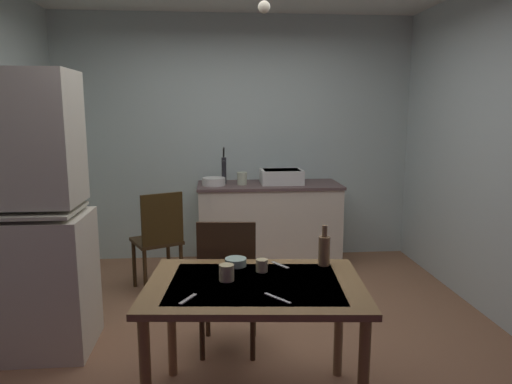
# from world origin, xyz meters

# --- Properties ---
(ground_plane) EXTENTS (4.90, 4.90, 0.00)m
(ground_plane) POSITION_xyz_m (0.00, 0.00, 0.00)
(ground_plane) COLOR #936448
(wall_back) EXTENTS (4.00, 0.10, 2.68)m
(wall_back) POSITION_xyz_m (0.00, 1.98, 1.34)
(wall_back) COLOR silver
(wall_back) RESTS_ON ground
(hutch_cabinet) EXTENTS (0.81, 0.57, 1.93)m
(hutch_cabinet) POSITION_xyz_m (-1.53, -0.09, 0.90)
(hutch_cabinet) COLOR beige
(hutch_cabinet) RESTS_ON ground
(counter_cabinet) EXTENTS (1.52, 0.64, 0.89)m
(counter_cabinet) POSITION_xyz_m (0.33, 1.61, 0.44)
(counter_cabinet) COLOR beige
(counter_cabinet) RESTS_ON ground
(sink_basin) EXTENTS (0.44, 0.34, 0.15)m
(sink_basin) POSITION_xyz_m (0.46, 1.61, 0.97)
(sink_basin) COLOR white
(sink_basin) RESTS_ON counter_cabinet
(hand_pump) EXTENTS (0.05, 0.27, 0.39)m
(hand_pump) POSITION_xyz_m (-0.15, 1.65, 1.06)
(hand_pump) COLOR #232328
(hand_pump) RESTS_ON counter_cabinet
(mixing_bowl_counter) EXTENTS (0.24, 0.24, 0.08)m
(mixing_bowl_counter) POSITION_xyz_m (-0.26, 1.56, 0.93)
(mixing_bowl_counter) COLOR white
(mixing_bowl_counter) RESTS_ON counter_cabinet
(stoneware_crock) EXTENTS (0.10, 0.10, 0.13)m
(stoneware_crock) POSITION_xyz_m (0.04, 1.57, 0.95)
(stoneware_crock) COLOR beige
(stoneware_crock) RESTS_ON counter_cabinet
(dining_table) EXTENTS (1.24, 0.91, 0.75)m
(dining_table) POSITION_xyz_m (-0.04, -0.90, 0.65)
(dining_table) COLOR olive
(dining_table) RESTS_ON ground
(chair_far_side) EXTENTS (0.44, 0.44, 0.96)m
(chair_far_side) POSITION_xyz_m (-0.17, -0.27, 0.51)
(chair_far_side) COLOR #392515
(chair_far_side) RESTS_ON ground
(chair_by_counter) EXTENTS (0.53, 0.53, 0.94)m
(chair_by_counter) POSITION_xyz_m (-0.76, 0.90, 0.51)
(chair_by_counter) COLOR #352412
(chair_by_counter) RESTS_ON ground
(serving_bowl_wide) EXTENTS (0.13, 0.13, 0.05)m
(serving_bowl_wide) POSITION_xyz_m (-0.13, -0.61, 0.77)
(serving_bowl_wide) COLOR #ADD1C1
(serving_bowl_wide) RESTS_ON dining_table
(teacup_mint) EXTENTS (0.07, 0.07, 0.07)m
(teacup_mint) POSITION_xyz_m (0.02, -0.72, 0.78)
(teacup_mint) COLOR beige
(teacup_mint) RESTS_ON dining_table
(mug_tall) EXTENTS (0.08, 0.08, 0.09)m
(mug_tall) POSITION_xyz_m (-0.19, -0.85, 0.79)
(mug_tall) COLOR beige
(mug_tall) RESTS_ON dining_table
(glass_bottle) EXTENTS (0.07, 0.07, 0.25)m
(glass_bottle) POSITION_xyz_m (0.40, -0.65, 0.84)
(glass_bottle) COLOR olive
(glass_bottle) RESTS_ON dining_table
(table_knife) EXTENTS (0.12, 0.15, 0.00)m
(table_knife) POSITION_xyz_m (0.06, -1.12, 0.75)
(table_knife) COLOR silver
(table_knife) RESTS_ON dining_table
(teaspoon_near_bowl) EXTENTS (0.09, 0.13, 0.00)m
(teaspoon_near_bowl) POSITION_xyz_m (-0.38, -1.10, 0.75)
(teaspoon_near_bowl) COLOR beige
(teaspoon_near_bowl) RESTS_ON dining_table
(teaspoon_by_cup) EXTENTS (0.10, 0.14, 0.00)m
(teaspoon_by_cup) POSITION_xyz_m (0.14, -0.63, 0.75)
(teaspoon_by_cup) COLOR beige
(teaspoon_by_cup) RESTS_ON dining_table
(pendant_bulb) EXTENTS (0.08, 0.08, 0.08)m
(pendant_bulb) POSITION_xyz_m (0.09, -0.15, 2.32)
(pendant_bulb) COLOR #F9EFCC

